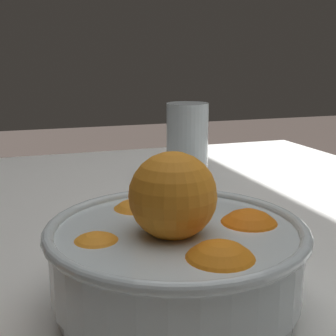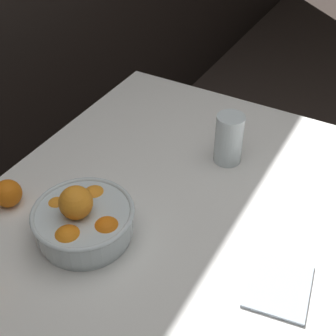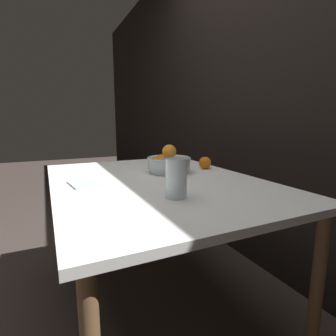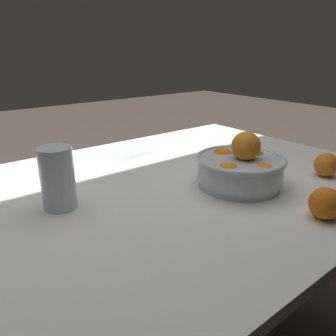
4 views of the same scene
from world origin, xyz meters
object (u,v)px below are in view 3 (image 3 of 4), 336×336
orange_loose_near_bowl (167,159)px  juice_glass (176,180)px  orange_loose_front (205,163)px  fruit_bowl (169,163)px

orange_loose_near_bowl → juice_glass: bearing=-22.4°
orange_loose_front → orange_loose_near_bowl: bearing=-153.0°
fruit_bowl → juice_glass: 0.49m
fruit_bowl → orange_loose_near_bowl: 0.29m
fruit_bowl → orange_loose_near_bowl: size_ratio=3.46×
orange_loose_near_bowl → orange_loose_front: 0.30m
orange_loose_near_bowl → fruit_bowl: bearing=-22.9°
orange_loose_front → juice_glass: bearing=-43.3°
orange_loose_near_bowl → orange_loose_front: (0.27, 0.14, 0.00)m
fruit_bowl → orange_loose_near_bowl: (-0.27, 0.11, -0.02)m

